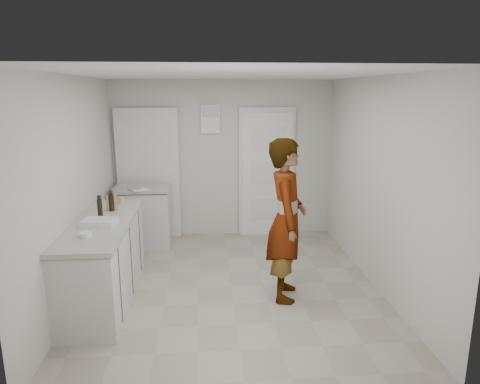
{
  "coord_description": "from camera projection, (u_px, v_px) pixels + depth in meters",
  "views": [
    {
      "loc": [
        -0.28,
        -4.82,
        2.32
      ],
      "look_at": [
        0.14,
        0.4,
        1.09
      ],
      "focal_mm": 32.0,
      "sensor_mm": 36.0,
      "label": 1
    }
  ],
  "objects": [
    {
      "name": "papers",
      "position": [
        138.0,
        189.0,
        6.26
      ],
      "size": [
        0.35,
        0.36,
        0.01
      ],
      "primitive_type": "cube",
      "rotation": [
        0.0,
        0.0,
        0.63
      ],
      "color": "white",
      "rests_on": "side_counter"
    },
    {
      "name": "ground",
      "position": [
        231.0,
        286.0,
        5.23
      ],
      "size": [
        4.0,
        4.0,
        0.0
      ],
      "primitive_type": "plane",
      "color": "gray",
      "rests_on": "ground"
    },
    {
      "name": "room_shell",
      "position": [
        213.0,
        174.0,
        6.88
      ],
      "size": [
        4.0,
        4.0,
        4.0
      ],
      "color": "beige",
      "rests_on": "ground"
    },
    {
      "name": "person",
      "position": [
        286.0,
        220.0,
        4.78
      ],
      "size": [
        0.54,
        0.73,
        1.84
      ],
      "primitive_type": "imported",
      "rotation": [
        0.0,
        0.0,
        1.41
      ],
      "color": "silver",
      "rests_on": "ground"
    },
    {
      "name": "spice_jar",
      "position": [
        121.0,
        200.0,
        5.47
      ],
      "size": [
        0.06,
        0.06,
        0.09
      ],
      "primitive_type": "cylinder",
      "color": "tan",
      "rests_on": "main_counter"
    },
    {
      "name": "baking_dish",
      "position": [
        99.0,
        222.0,
        4.59
      ],
      "size": [
        0.37,
        0.28,
        0.06
      ],
      "rotation": [
        0.0,
        0.0,
        -0.11
      ],
      "color": "silver",
      "rests_on": "main_counter"
    },
    {
      "name": "oil_cruet_b",
      "position": [
        100.0,
        206.0,
        4.86
      ],
      "size": [
        0.06,
        0.06,
        0.26
      ],
      "color": "black",
      "rests_on": "main_counter"
    },
    {
      "name": "oil_cruet_a",
      "position": [
        111.0,
        201.0,
        5.1
      ],
      "size": [
        0.06,
        0.06,
        0.26
      ],
      "color": "black",
      "rests_on": "main_counter"
    },
    {
      "name": "main_counter",
      "position": [
        104.0,
        264.0,
        4.83
      ],
      "size": [
        0.64,
        1.96,
        0.93
      ],
      "color": "silver",
      "rests_on": "ground"
    },
    {
      "name": "egg_bowl",
      "position": [
        86.0,
        235.0,
        4.2
      ],
      "size": [
        0.12,
        0.12,
        0.05
      ],
      "color": "silver",
      "rests_on": "main_counter"
    },
    {
      "name": "cake_mix_box",
      "position": [
        112.0,
        203.0,
        5.13
      ],
      "size": [
        0.13,
        0.09,
        0.19
      ],
      "primitive_type": "cube",
      "rotation": [
        0.0,
        0.0,
        0.4
      ],
      "color": "#8E6647",
      "rests_on": "main_counter"
    },
    {
      "name": "side_counter",
      "position": [
        144.0,
        218.0,
        6.54
      ],
      "size": [
        0.84,
        0.61,
        0.93
      ],
      "color": "silver",
      "rests_on": "ground"
    }
  ]
}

